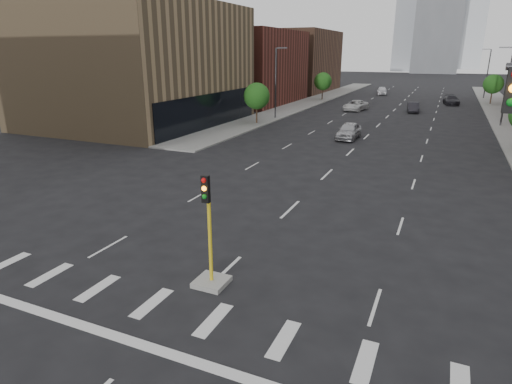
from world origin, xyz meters
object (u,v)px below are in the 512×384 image
Objects in this scene: car_near_left at (349,131)px; car_deep_right at (451,100)px; car_distant at (382,91)px; median_traffic_signal at (210,262)px; car_mid_right at (413,107)px; car_far_left at (356,105)px.

car_deep_right is (9.38, 36.91, -0.07)m from car_near_left.
car_distant is at bearing 125.00° from car_deep_right.
median_traffic_signal reaches higher than car_near_left.
median_traffic_signal is at bearing -106.10° from car_deep_right.
car_mid_right is at bearing -121.28° from car_deep_right.
car_mid_right is 27.61m from car_distant.
median_traffic_signal is 1.01× the size of car_mid_right.
car_distant is (-5.50, 81.62, -0.14)m from median_traffic_signal.
car_far_left is 19.37m from car_deep_right.
car_deep_right is at bearing 60.09° from car_mid_right.
car_deep_right is at bearing 83.39° from median_traffic_signal.
car_far_left is at bearing -99.20° from car_distant.
car_deep_right reaches higher than car_mid_right.
car_deep_right is at bearing -54.97° from car_distant.
car_near_left is 50.68m from car_distant.
car_distant is (-8.29, 26.34, 0.11)m from car_mid_right.
median_traffic_signal reaches higher than car_distant.
median_traffic_signal is 54.15m from car_far_left.
car_deep_right is at bearing 56.60° from car_far_left.
car_near_left is 0.93× the size of car_deep_right.
median_traffic_signal is at bearing -101.01° from car_mid_right.
car_mid_right is at bearing 87.11° from median_traffic_signal.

